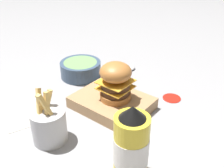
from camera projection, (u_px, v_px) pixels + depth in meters
ground_plane at (112, 100)px, 0.88m from camera, size 6.00×6.00×0.00m
serving_board at (112, 103)px, 0.83m from camera, size 0.23×0.18×0.04m
burger at (116, 81)px, 0.79m from camera, size 0.10×0.10×0.12m
ketchup_bottle at (131, 146)px, 0.56m from camera, size 0.08×0.08×0.19m
fries_basket at (49, 125)px, 0.69m from camera, size 0.09×0.09×0.15m
side_bowl at (81, 69)px, 1.02m from camera, size 0.16×0.16×0.06m
spoon at (130, 70)px, 1.07m from camera, size 0.06×0.15×0.01m
ketchup_puddle at (172, 98)px, 0.89m from camera, size 0.06×0.06×0.00m
parchment_square at (27, 113)px, 0.82m from camera, size 0.19×0.19×0.00m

